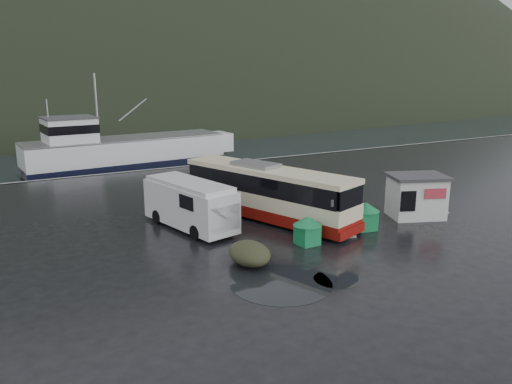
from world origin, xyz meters
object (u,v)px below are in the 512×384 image
coach_bus (267,218)px  jersey_barrier_b (356,227)px  fishing_trawler (127,155)px  waste_bin_right (307,244)px  dome_tent (250,264)px  jersey_barrier_a (342,233)px  jersey_barrier_c (434,211)px  white_van (191,228)px  waste_bin_left (364,229)px  ticket_kiosk (415,217)px

coach_bus → jersey_barrier_b: (3.48, -3.77, 0.00)m
fishing_trawler → waste_bin_right: bearing=-92.5°
dome_tent → jersey_barrier_b: 7.88m
jersey_barrier_a → jersey_barrier_c: size_ratio=1.14×
jersey_barrier_b → fishing_trawler: (-5.06, 29.70, 0.00)m
dome_tent → waste_bin_right: bearing=13.4°
white_van → waste_bin_right: (4.13, -5.27, 0.00)m
coach_bus → jersey_barrier_c: (9.69, -3.64, 0.00)m
white_van → waste_bin_left: size_ratio=4.17×
waste_bin_right → jersey_barrier_a: size_ratio=0.81×
waste_bin_right → jersey_barrier_a: bearing=12.5°
waste_bin_right → ticket_kiosk: (8.24, 0.90, 0.00)m
dome_tent → jersey_barrier_a: (6.30, 1.46, 0.00)m
jersey_barrier_b → jersey_barrier_c: size_ratio=1.10×
dome_tent → coach_bus: bearing=53.7°
white_van → dome_tent: bearing=-99.2°
white_van → jersey_barrier_a: (6.73, -4.69, 0.00)m
fishing_trawler → dome_tent: bearing=-99.3°
waste_bin_left → jersey_barrier_b: size_ratio=0.89×
white_van → dome_tent: 6.16m
dome_tent → ticket_kiosk: ticket_kiosk is taller
coach_bus → ticket_kiosk: 8.70m
white_van → ticket_kiosk: 13.12m
coach_bus → white_van: 4.63m
white_van → waste_bin_right: 6.69m
waste_bin_right → jersey_barrier_a: (2.61, 0.58, 0.00)m
dome_tent → ticket_kiosk: 12.07m
waste_bin_left → jersey_barrier_a: waste_bin_left is taller
jersey_barrier_c → jersey_barrier_a: bearing=-175.6°
dome_tent → jersey_barrier_c: 14.01m
white_van → fishing_trawler: 25.65m
dome_tent → ticket_kiosk: bearing=8.5°
white_van → dome_tent: size_ratio=2.55×
white_van → waste_bin_right: size_ratio=4.38×
jersey_barrier_c → dome_tent: bearing=-171.6°
coach_bus → waste_bin_left: 5.64m
coach_bus → dome_tent: size_ratio=4.60×
jersey_barrier_a → fishing_trawler: bearing=97.0°
ticket_kiosk → fishing_trawler: bearing=128.7°
ticket_kiosk → jersey_barrier_c: size_ratio=2.08×
jersey_barrier_a → jersey_barrier_c: bearing=4.4°
waste_bin_left → jersey_barrier_b: 0.57m
waste_bin_right → fishing_trawler: size_ratio=0.06×
waste_bin_right → ticket_kiosk: ticket_kiosk is taller
jersey_barrier_a → jersey_barrier_c: jersey_barrier_a is taller
jersey_barrier_c → fishing_trawler: fishing_trawler is taller
coach_bus → jersey_barrier_c: size_ratio=7.33×
jersey_barrier_b → fishing_trawler: 30.13m
coach_bus → waste_bin_right: bearing=-115.4°
coach_bus → dome_tent: bearing=-146.1°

